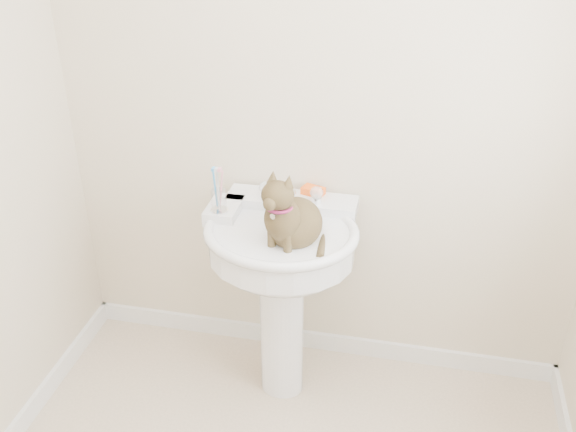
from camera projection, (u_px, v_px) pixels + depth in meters
The scene contains 7 objects.
wall_back at pixel (322, 99), 2.49m from camera, with size 2.20×0.00×2.50m, color beige, non-canonical shape.
baseboard_back at pixel (315, 340), 3.08m from camera, with size 2.20×0.02×0.09m, color white.
pedestal_sink at pixel (281, 260), 2.55m from camera, with size 0.62×0.61×0.85m.
faucet at pixel (290, 193), 2.57m from camera, with size 0.28×0.12×0.14m.
soap_bar at pixel (313, 191), 2.64m from camera, with size 0.09×0.06×0.03m, color #FF5B14.
toothbrush_cup at pixel (219, 200), 2.50m from camera, with size 0.07×0.07×0.19m.
cat at pixel (292, 220), 2.37m from camera, with size 0.23×0.29×0.42m.
Camera 1 is at (0.37, -1.27, 2.08)m, focal length 40.00 mm.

